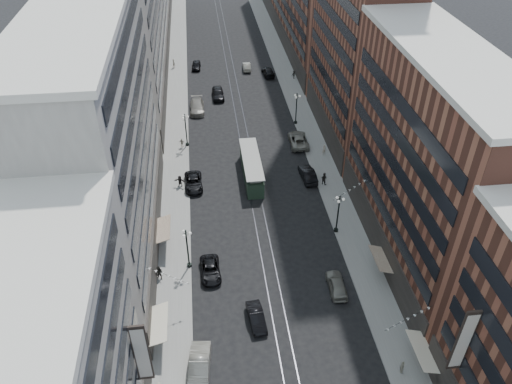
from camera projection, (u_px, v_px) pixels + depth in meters
name	position (u px, v px, depth m)	size (l,w,h in m)	color
ground	(242.00, 127.00, 84.24)	(220.00, 220.00, 0.00)	black
sidewalk_west	(177.00, 103.00, 91.10)	(4.00, 180.00, 0.15)	gray
sidewalk_east	(295.00, 97.00, 93.18)	(4.00, 180.00, 0.15)	gray
rail_west	(233.00, 101.00, 92.11)	(0.12, 180.00, 0.02)	#2D2D33
rail_east	(240.00, 100.00, 92.25)	(0.12, 180.00, 0.02)	#2D2D33
building_west_mid	(104.00, 146.00, 52.78)	(8.00, 36.00, 28.00)	gray
building_east_mid	(427.00, 166.00, 53.23)	(8.00, 30.00, 24.00)	brown
building_east_tower	(362.00, 3.00, 70.08)	(8.00, 26.00, 42.00)	brown
lamppost_sw_far	(187.00, 247.00, 56.09)	(1.03, 1.14, 5.52)	black
lamppost_sw_mid	(186.00, 129.00, 77.54)	(1.03, 1.14, 5.52)	black
lamppost_se_far	(338.00, 213.00, 61.01)	(1.03, 1.14, 5.52)	black
lamppost_se_mid	(296.00, 107.00, 83.26)	(1.03, 1.14, 5.52)	black
streetcar	(251.00, 168.00, 71.75)	(2.50, 11.29, 3.12)	#253B2A
car_1	(199.00, 367.00, 46.33)	(1.87, 5.38, 1.77)	gray
car_2	(210.00, 270.00, 56.63)	(2.20, 4.76, 1.32)	black
car_4	(337.00, 284.00, 54.71)	(1.82, 4.53, 1.54)	slate
car_5	(256.00, 317.00, 51.19)	(1.48, 4.24, 1.40)	black
pedestrian_2	(159.00, 273.00, 55.65)	(0.90, 0.50, 1.86)	black
pedestrian_4	(402.00, 367.00, 46.34)	(0.88, 0.40, 1.50)	#A29C86
car_7	(193.00, 182.00, 70.15)	(2.43, 5.26, 1.46)	black
car_8	(197.00, 107.00, 88.30)	(2.44, 5.99, 1.74)	gray
car_9	(196.00, 65.00, 103.47)	(1.73, 4.29, 1.46)	black
car_10	(308.00, 174.00, 71.62)	(1.72, 4.94, 1.63)	black
car_11	(298.00, 140.00, 79.29)	(2.76, 5.99, 1.66)	gray
car_12	(268.00, 72.00, 100.80)	(2.09, 5.13, 1.49)	black
car_13	(218.00, 93.00, 92.53)	(2.10, 5.21, 1.78)	black
car_14	(247.00, 67.00, 103.01)	(1.50, 4.30, 1.42)	gray
pedestrian_5	(180.00, 181.00, 69.95)	(1.59, 0.46, 1.71)	black
pedestrian_6	(182.00, 143.00, 78.34)	(0.92, 0.42, 1.56)	#A59E89
pedestrian_7	(324.00, 178.00, 70.31)	(0.91, 0.50, 1.86)	black
pedestrian_8	(324.00, 149.00, 76.62)	(0.63, 0.41, 1.72)	#BCB09C
pedestrian_9	(294.00, 75.00, 99.16)	(1.06, 0.44, 1.63)	black
pedestrian_extra_1	(174.00, 63.00, 103.49)	(0.67, 0.44, 1.83)	#A29B86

